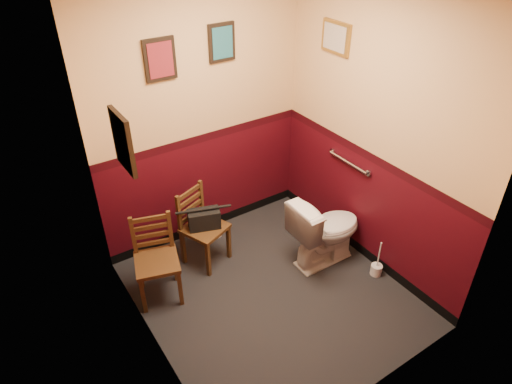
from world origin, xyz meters
The scene contains 16 objects.
floor centered at (0.00, 0.00, 0.00)m, with size 2.20×2.40×0.00m, color black.
wall_back centered at (0.00, 1.20, 1.35)m, with size 2.20×2.70×0.00m, color #3A060F.
wall_front centered at (0.00, -1.20, 1.35)m, with size 2.20×2.70×0.00m, color #3A060F.
wall_left centered at (-1.10, 0.00, 1.35)m, with size 2.40×2.70×0.00m, color #3A060F.
wall_right centered at (1.10, 0.00, 1.35)m, with size 2.40×2.70×0.00m, color #3A060F.
grab_bar centered at (1.07, 0.25, 0.95)m, with size 0.05×0.56×0.06m.
framed_print_back_a centered at (-0.35, 1.18, 1.95)m, with size 0.28×0.04×0.36m.
framed_print_back_b centered at (0.25, 1.18, 2.00)m, with size 0.26×0.04×0.34m.
framed_print_left centered at (-1.08, 0.10, 1.85)m, with size 0.04×0.30×0.38m.
framed_print_right centered at (1.08, 0.60, 2.05)m, with size 0.04×0.34×0.28m.
toilet centered at (0.72, 0.10, 0.37)m, with size 0.42×0.75×0.73m, color white.
toilet_brush centered at (1.01, -0.35, 0.06)m, with size 0.11×0.11×0.39m.
chair_left centered at (-0.84, 0.58, 0.41)m, with size 0.47×0.47×0.81m.
chair_right centered at (-0.28, 0.78, 0.40)m, with size 0.49×0.49×0.80m.
handbag centered at (-0.27, 0.75, 0.52)m, with size 0.33×0.24×0.22m.
tp_stack centered at (-0.05, 1.02, 0.15)m, with size 0.21×0.13×0.36m.
Camera 1 is at (-1.78, -2.43, 3.14)m, focal length 32.00 mm.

